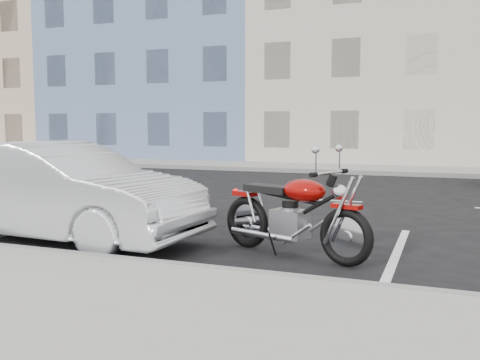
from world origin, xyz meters
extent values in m
plane|color=black|center=(0.00, 0.00, 0.00)|extent=(120.00, 120.00, 0.00)
cube|color=gray|center=(-5.00, 8.70, 0.07)|extent=(80.00, 3.40, 0.15)
cube|color=gray|center=(-5.00, -7.00, 0.08)|extent=(80.00, 0.12, 0.16)
cube|color=gray|center=(-5.00, 7.00, 0.08)|extent=(80.00, 0.12, 0.16)
cube|color=#C9AD8F|center=(-26.00, 16.30, 6.00)|extent=(12.00, 12.00, 12.00)
cube|color=slate|center=(-14.00, 16.30, 6.50)|extent=(12.00, 12.00, 13.00)
cube|color=beige|center=(-2.00, 16.30, 5.75)|extent=(12.00, 12.00, 11.50)
torus|color=black|center=(0.25, -6.14, 0.36)|extent=(0.75, 0.37, 0.75)
torus|color=black|center=(-1.28, -5.60, 0.36)|extent=(0.75, 0.37, 0.75)
cube|color=#890704|center=(0.25, -6.14, 0.75)|extent=(0.41, 0.27, 0.06)
cube|color=#890704|center=(-1.32, -5.58, 0.77)|extent=(0.38, 0.28, 0.07)
cube|color=gray|center=(-0.56, -5.85, 0.43)|extent=(0.56, 0.47, 0.38)
ellipsoid|color=#890704|center=(-0.35, -5.93, 0.90)|extent=(0.72, 0.57, 0.30)
cube|color=black|center=(-0.91, -5.73, 0.87)|extent=(0.75, 0.51, 0.10)
cylinder|color=silver|center=(0.01, -6.06, 1.15)|extent=(0.30, 0.75, 0.04)
sphere|color=silver|center=(0.16, -6.11, 0.92)|extent=(0.19, 0.19, 0.19)
cylinder|color=silver|center=(-0.96, -5.88, 0.25)|extent=(1.03, 0.44, 0.09)
cylinder|color=silver|center=(-0.86, -5.58, 0.25)|extent=(1.03, 0.44, 0.09)
cylinder|color=silver|center=(0.20, -6.12, 0.69)|extent=(0.42, 0.19, 0.89)
cylinder|color=black|center=(-0.33, -5.94, 0.62)|extent=(0.87, 0.36, 0.55)
imported|color=#B5B8BD|center=(-4.92, -5.93, 0.76)|extent=(4.71, 1.87, 1.53)
camera|label=1|loc=(0.60, -12.48, 1.76)|focal=40.00mm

